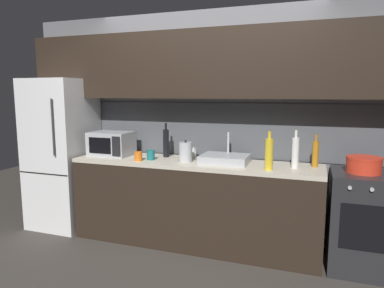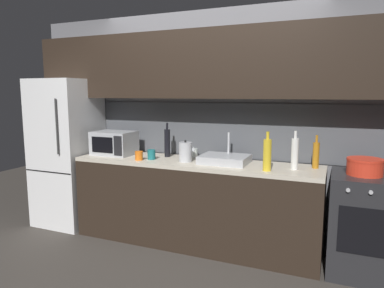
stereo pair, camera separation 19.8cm
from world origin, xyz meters
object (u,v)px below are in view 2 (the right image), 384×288
Objects in this scene: refrigerator at (68,152)px; oven_range at (365,225)px; wine_bottle_amber at (316,155)px; cooking_pot at (365,167)px; wine_bottle_white at (295,153)px; wine_bottle_yellow at (267,154)px; microwave at (114,143)px; kettle at (186,152)px; mug_orange at (139,156)px; mug_clear at (194,153)px; wine_bottle_dark at (167,143)px; mug_teal at (151,155)px.

refrigerator reaches higher than oven_range.
wine_bottle_amber is 1.05× the size of cooking_pot.
wine_bottle_white is 0.60m from cooking_pot.
wine_bottle_yellow is at bearing -144.56° from wine_bottle_amber.
microwave reaches higher than cooking_pot.
wine_bottle_yellow is at bearing -7.37° from kettle.
wine_bottle_white is (2.70, -0.01, 0.17)m from refrigerator.
mug_orange is 0.61m from mug_clear.
refrigerator is 5.89× the size of cooking_pot.
kettle is at bearing -172.07° from wine_bottle_amber.
wine_bottle_dark is (-2.02, 0.13, 0.61)m from oven_range.
refrigerator reaches higher than microwave.
refrigerator is 1.61m from mug_clear.
mug_teal is 1.09× the size of mug_clear.
kettle is at bearing -4.34° from microwave.
wine_bottle_white is 3.81× the size of mug_orange.
wine_bottle_amber is 0.43m from cooking_pot.
microwave is 4.82× the size of mug_orange.
refrigerator reaches higher than mug_orange.
wine_bottle_dark reaches higher than mug_clear.
mug_orange is at bearing -179.79° from wine_bottle_yellow.
wine_bottle_yellow is at bearing -23.09° from mug_clear.
refrigerator is at bearing -180.00° from cooking_pot.
refrigerator is 18.56× the size of mug_orange.
oven_range is at bearing 10.82° from wine_bottle_yellow.
microwave is 2.20m from wine_bottle_amber.
wine_bottle_yellow is at bearing -14.18° from wine_bottle_dark.
wine_bottle_amber is at bearing 2.47° from refrigerator.
kettle is 1.09m from wine_bottle_white.
oven_range is 3.98× the size of kettle.
mug_clear is at bearing 168.72° from wine_bottle_white.
wine_bottle_amber is (0.40, 0.29, -0.02)m from wine_bottle_yellow.
wine_bottle_dark is (-0.30, 0.18, 0.06)m from kettle.
wine_bottle_dark is at bearing 10.15° from microwave.
kettle is 1.68m from cooking_pot.
microwave is 1.80m from wine_bottle_yellow.
oven_range is 2.48× the size of wine_bottle_white.
mug_clear is at bearing 16.02° from wine_bottle_dark.
kettle is 0.62× the size of wine_bottle_yellow.
mug_orange is (-1.76, -0.29, -0.08)m from wine_bottle_amber.
mug_clear is (-1.11, 0.22, -0.10)m from wine_bottle_white.
kettle is 0.87m from wine_bottle_yellow.
mug_orange reaches higher than oven_range.
wine_bottle_white is at bearing -11.28° from mug_clear.
wine_bottle_yellow is at bearing -3.84° from mug_teal.
wine_bottle_white is 1.59m from mug_orange.
mug_teal is at bearing 176.16° from wine_bottle_yellow.
mug_teal is (-1.48, -0.07, -0.10)m from wine_bottle_white.
mug_teal is at bearing -175.94° from kettle.
mug_clear is (0.37, 0.29, -0.00)m from mug_teal.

